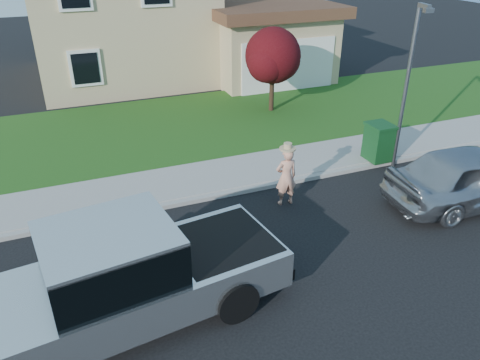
{
  "coord_description": "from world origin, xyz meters",
  "views": [
    {
      "loc": [
        -3.42,
        -7.88,
        6.54
      ],
      "look_at": [
        0.34,
        1.52,
        1.2
      ],
      "focal_mm": 35.0,
      "sensor_mm": 36.0,
      "label": 1
    }
  ],
  "objects_px": {
    "sedan": "(474,176)",
    "ornamental_tree": "(273,58)",
    "woman": "(286,176)",
    "pickup_truck": "(121,280)",
    "trash_bin": "(378,142)",
    "street_lamp": "(408,80)"
  },
  "relations": [
    {
      "from": "sedan",
      "to": "ornamental_tree",
      "type": "relative_size",
      "value": 1.44
    },
    {
      "from": "woman",
      "to": "street_lamp",
      "type": "distance_m",
      "value": 4.72
    },
    {
      "from": "woman",
      "to": "street_lamp",
      "type": "bearing_deg",
      "value": -166.65
    },
    {
      "from": "woman",
      "to": "sedan",
      "type": "bearing_deg",
      "value": 161.68
    },
    {
      "from": "woman",
      "to": "ornamental_tree",
      "type": "xyz_separation_m",
      "value": [
        2.82,
        6.83,
        1.38
      ]
    },
    {
      "from": "ornamental_tree",
      "to": "trash_bin",
      "type": "xyz_separation_m",
      "value": [
        1.03,
        -5.64,
        -1.47
      ]
    },
    {
      "from": "woman",
      "to": "trash_bin",
      "type": "distance_m",
      "value": 4.02
    },
    {
      "from": "pickup_truck",
      "to": "sedan",
      "type": "distance_m",
      "value": 9.5
    },
    {
      "from": "street_lamp",
      "to": "woman",
      "type": "bearing_deg",
      "value": -156.7
    },
    {
      "from": "woman",
      "to": "trash_bin",
      "type": "relative_size",
      "value": 1.51
    },
    {
      "from": "ornamental_tree",
      "to": "trash_bin",
      "type": "relative_size",
      "value": 2.81
    },
    {
      "from": "sedan",
      "to": "street_lamp",
      "type": "bearing_deg",
      "value": 13.99
    },
    {
      "from": "pickup_truck",
      "to": "woman",
      "type": "height_order",
      "value": "pickup_truck"
    },
    {
      "from": "pickup_truck",
      "to": "street_lamp",
      "type": "bearing_deg",
      "value": 13.95
    },
    {
      "from": "pickup_truck",
      "to": "trash_bin",
      "type": "xyz_separation_m",
      "value": [
        8.62,
        3.98,
        -0.21
      ]
    },
    {
      "from": "pickup_truck",
      "to": "woman",
      "type": "relative_size",
      "value": 3.64
    },
    {
      "from": "ornamental_tree",
      "to": "pickup_truck",
      "type": "bearing_deg",
      "value": -128.29
    },
    {
      "from": "sedan",
      "to": "trash_bin",
      "type": "distance_m",
      "value": 3.14
    },
    {
      "from": "pickup_truck",
      "to": "trash_bin",
      "type": "bearing_deg",
      "value": 17.19
    },
    {
      "from": "sedan",
      "to": "street_lamp",
      "type": "xyz_separation_m",
      "value": [
        -0.45,
        2.6,
        1.98
      ]
    },
    {
      "from": "pickup_truck",
      "to": "ornamental_tree",
      "type": "bearing_deg",
      "value": 44.13
    },
    {
      "from": "trash_bin",
      "to": "sedan",
      "type": "bearing_deg",
      "value": -74.79
    }
  ]
}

